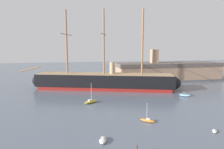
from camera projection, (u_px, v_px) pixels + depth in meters
name	position (u px, v px, depth m)	size (l,w,h in m)	color
tall_ship	(104.00, 81.00, 75.05)	(61.56, 24.47, 30.54)	maroon
dinghy_foreground_left	(103.00, 140.00, 33.52)	(1.86, 3.00, 0.66)	silver
dinghy_foreground_right	(215.00, 131.00, 37.37)	(1.78, 2.01, 0.45)	silver
sailboat_near_centre	(147.00, 120.00, 42.53)	(3.15, 2.89, 4.30)	orange
sailboat_alongside_bow	(91.00, 101.00, 56.86)	(4.48, 3.72, 5.90)	gold
motorboat_alongside_stern	(185.00, 95.00, 64.63)	(3.77, 3.33, 1.51)	#7FB2D6
motorboat_distant_centre	(119.00, 82.00, 89.15)	(4.66, 3.18, 1.81)	orange
dockside_warehouse_right	(168.00, 71.00, 96.99)	(57.01, 15.43, 15.36)	#565659
seagull_in_flight	(149.00, 29.00, 38.44)	(0.66, 1.04, 0.13)	silver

